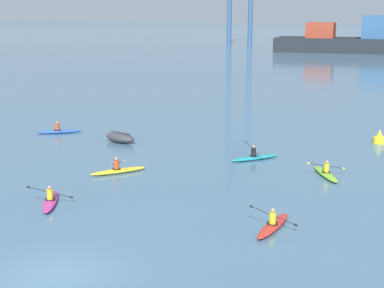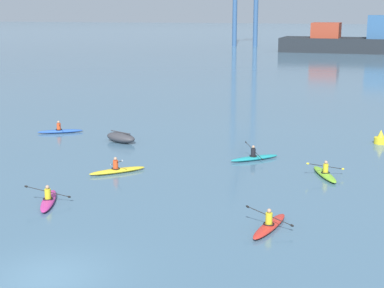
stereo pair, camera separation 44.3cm
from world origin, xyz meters
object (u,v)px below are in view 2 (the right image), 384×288
at_px(container_barge, 381,41).
at_px(kayak_red, 269,225).
at_px(kayak_yellow, 117,170).
at_px(kayak_teal, 254,157).
at_px(kayak_lime, 325,174).
at_px(capsized_dinghy, 121,137).
at_px(channel_buoy, 381,139).
at_px(kayak_blue, 60,131).
at_px(kayak_magenta, 48,200).

height_order(container_barge, kayak_red, container_barge).
distance_m(kayak_yellow, kayak_teal, 8.78).
xyz_separation_m(kayak_lime, kayak_teal, (-4.59, 2.41, 0.00)).
distance_m(capsized_dinghy, kayak_teal, 10.32).
height_order(channel_buoy, kayak_red, channel_buoy).
relative_size(kayak_red, kayak_yellow, 1.21).
bearing_deg(container_barge, kayak_teal, -93.67).
height_order(kayak_red, kayak_yellow, kayak_yellow).
distance_m(kayak_lime, kayak_red, 9.13).
xyz_separation_m(channel_buoy, kayak_teal, (-7.50, -7.29, -0.19)).
bearing_deg(kayak_yellow, container_barge, 82.83).
xyz_separation_m(container_barge, kayak_blue, (-22.46, -97.99, -2.35)).
relative_size(capsized_dinghy, kayak_magenta, 0.84).
relative_size(kayak_yellow, kayak_magenta, 0.85).
height_order(kayak_yellow, kayak_magenta, kayak_yellow).
height_order(kayak_red, kayak_magenta, kayak_magenta).
distance_m(kayak_blue, kayak_magenta, 16.97).
bearing_deg(kayak_yellow, kayak_lime, 14.51).
bearing_deg(kayak_blue, kayak_lime, -15.96).
xyz_separation_m(container_barge, kayak_lime, (-1.92, -103.86, -2.35)).
height_order(container_barge, capsized_dinghy, container_barge).
bearing_deg(container_barge, kayak_yellow, -97.17).
xyz_separation_m(kayak_lime, kayak_yellow, (-11.53, -2.98, 0.00)).
bearing_deg(kayak_yellow, kayak_red, -30.92).
xyz_separation_m(container_barge, kayak_yellow, (-13.45, -106.85, -2.35)).
bearing_deg(kayak_red, capsized_dinghy, 134.74).
distance_m(capsized_dinghy, kayak_red, 18.84).
bearing_deg(kayak_yellow, kayak_blue, 135.49).
relative_size(channel_buoy, kayak_lime, 0.30).
bearing_deg(channel_buoy, kayak_lime, -106.70).
relative_size(kayak_teal, kayak_magenta, 0.86).
relative_size(kayak_yellow, kayak_teal, 0.99).
bearing_deg(channel_buoy, kayak_magenta, -129.25).
bearing_deg(kayak_red, container_barge, 88.28).
relative_size(kayak_lime, kayak_magenta, 0.99).
height_order(kayak_blue, kayak_magenta, kayak_magenta).
bearing_deg(capsized_dinghy, kayak_red, -45.26).
bearing_deg(kayak_lime, kayak_teal, 152.35).
bearing_deg(kayak_lime, kayak_red, -99.23).
bearing_deg(capsized_dinghy, kayak_blue, 165.48).
xyz_separation_m(capsized_dinghy, kayak_magenta, (2.36, -13.37, -0.18)).
bearing_deg(kayak_lime, container_barge, 88.94).
xyz_separation_m(capsized_dinghy, kayak_lime, (14.72, -4.37, -0.18)).
height_order(channel_buoy, kayak_blue, channel_buoy).
bearing_deg(kayak_blue, capsized_dinghy, -14.52).
bearing_deg(kayak_teal, kayak_magenta, -124.29).
xyz_separation_m(kayak_red, kayak_blue, (-19.07, 14.89, 0.00)).
bearing_deg(kayak_red, kayak_yellow, 149.08).
bearing_deg(capsized_dinghy, kayak_lime, -16.53).
height_order(capsized_dinghy, channel_buoy, channel_buoy).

